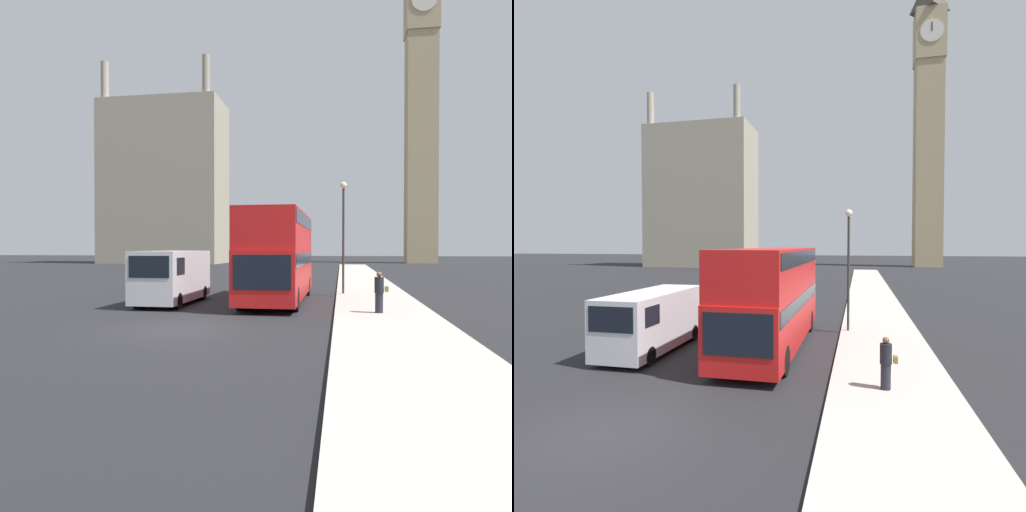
% 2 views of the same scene
% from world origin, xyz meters
% --- Properties ---
extents(ground_plane, '(300.00, 300.00, 0.00)m').
position_xyz_m(ground_plane, '(0.00, 0.00, 0.00)').
color(ground_plane, black).
extents(sidewalk_strip, '(3.74, 120.00, 0.15)m').
position_xyz_m(sidewalk_strip, '(6.87, 0.00, 0.07)').
color(sidewalk_strip, '#ADA89E').
rests_on(sidewalk_strip, ground_plane).
extents(clock_tower, '(5.40, 5.57, 56.71)m').
position_xyz_m(clock_tower, '(18.68, 74.16, 29.13)').
color(clock_tower, tan).
rests_on(clock_tower, ground_plane).
extents(building_block_distant, '(20.30, 10.57, 33.28)m').
position_xyz_m(building_block_distant, '(-24.68, 66.37, 13.69)').
color(building_block_distant, '#9E937F').
rests_on(building_block_distant, ground_plane).
extents(red_double_decker_bus, '(2.58, 10.13, 4.22)m').
position_xyz_m(red_double_decker_bus, '(2.28, 8.33, 2.35)').
color(red_double_decker_bus, red).
rests_on(red_double_decker_bus, ground_plane).
extents(white_van, '(2.06, 5.79, 2.44)m').
position_xyz_m(white_van, '(-2.45, 6.66, 1.31)').
color(white_van, silver).
rests_on(white_van, ground_plane).
extents(pedestrian, '(0.50, 0.34, 1.54)m').
position_xyz_m(pedestrian, '(6.65, 3.85, 0.92)').
color(pedestrian, '#23232D').
rests_on(pedestrian, sidewalk_strip).
extents(street_lamp, '(0.36, 0.36, 5.95)m').
position_xyz_m(street_lamp, '(5.35, 11.73, 4.04)').
color(street_lamp, '#2D332D').
rests_on(street_lamp, sidewalk_strip).
extents(parked_sedan, '(1.74, 4.52, 1.49)m').
position_xyz_m(parked_sedan, '(-2.44, 31.97, 0.67)').
color(parked_sedan, navy).
rests_on(parked_sedan, ground_plane).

